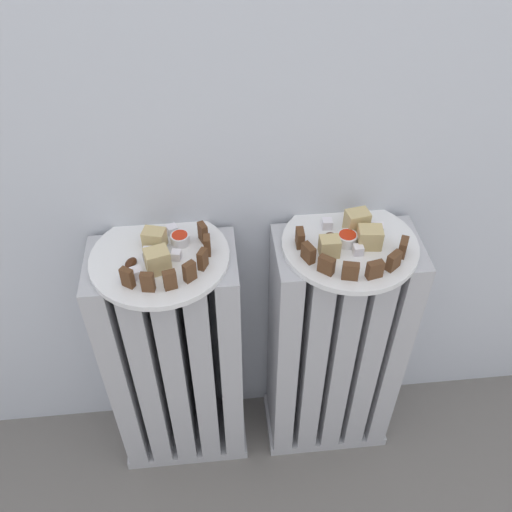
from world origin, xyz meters
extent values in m
cube|color=#B2B2B7|center=(-0.19, 0.28, 0.01)|extent=(0.32, 0.18, 0.03)
cube|color=#B2B2B7|center=(-0.32, 0.28, 0.35)|extent=(0.05, 0.18, 0.65)
cube|color=#B2B2B7|center=(-0.26, 0.28, 0.35)|extent=(0.05, 0.18, 0.65)
cube|color=#B2B2B7|center=(-0.19, 0.28, 0.35)|extent=(0.05, 0.18, 0.65)
cube|color=#B2B2B7|center=(-0.13, 0.28, 0.35)|extent=(0.05, 0.18, 0.65)
cube|color=#B2B2B7|center=(-0.06, 0.28, 0.35)|extent=(0.05, 0.18, 0.65)
cube|color=#B2B2B7|center=(0.19, 0.28, 0.01)|extent=(0.32, 0.18, 0.03)
cube|color=#B2B2B7|center=(0.06, 0.28, 0.35)|extent=(0.05, 0.18, 0.65)
cube|color=#B2B2B7|center=(0.13, 0.28, 0.35)|extent=(0.05, 0.18, 0.65)
cube|color=#B2B2B7|center=(0.19, 0.28, 0.35)|extent=(0.05, 0.18, 0.65)
cube|color=#B2B2B7|center=(0.26, 0.28, 0.35)|extent=(0.05, 0.18, 0.65)
cube|color=#B2B2B7|center=(0.32, 0.28, 0.35)|extent=(0.05, 0.18, 0.65)
cylinder|color=white|center=(-0.19, 0.28, 0.68)|extent=(0.28, 0.28, 0.01)
cylinder|color=white|center=(0.19, 0.28, 0.68)|extent=(0.28, 0.28, 0.01)
cube|color=#56351E|center=(-0.25, 0.20, 0.71)|extent=(0.03, 0.02, 0.04)
cube|color=#56351E|center=(-0.21, 0.19, 0.71)|extent=(0.03, 0.02, 0.04)
cube|color=#56351E|center=(-0.17, 0.19, 0.71)|extent=(0.03, 0.02, 0.04)
cube|color=#56351E|center=(-0.13, 0.21, 0.71)|extent=(0.03, 0.03, 0.04)
cube|color=#56351E|center=(-0.11, 0.24, 0.71)|extent=(0.02, 0.03, 0.04)
cube|color=#56351E|center=(-0.10, 0.28, 0.71)|extent=(0.01, 0.02, 0.04)
cube|color=#56351E|center=(-0.10, 0.32, 0.71)|extent=(0.02, 0.03, 0.04)
cube|color=tan|center=(-0.20, 0.31, 0.71)|extent=(0.05, 0.04, 0.04)
cube|color=tan|center=(-0.19, 0.24, 0.71)|extent=(0.05, 0.05, 0.05)
cube|color=white|center=(-0.21, 0.27, 0.70)|extent=(0.02, 0.02, 0.02)
cube|color=white|center=(-0.17, 0.34, 0.70)|extent=(0.03, 0.03, 0.02)
cube|color=white|center=(-0.23, 0.22, 0.70)|extent=(0.03, 0.03, 0.02)
cube|color=white|center=(-0.16, 0.27, 0.70)|extent=(0.02, 0.02, 0.02)
ellipsoid|color=#3D1E0F|center=(-0.25, 0.26, 0.70)|extent=(0.03, 0.04, 0.01)
ellipsoid|color=#3D1E0F|center=(-0.21, 0.35, 0.70)|extent=(0.02, 0.03, 0.01)
cylinder|color=white|center=(-0.15, 0.31, 0.70)|extent=(0.04, 0.04, 0.02)
cylinder|color=red|center=(-0.15, 0.31, 0.70)|extent=(0.03, 0.03, 0.01)
cube|color=#56351E|center=(0.09, 0.28, 0.71)|extent=(0.02, 0.03, 0.04)
cube|color=#56351E|center=(0.10, 0.24, 0.71)|extent=(0.03, 0.03, 0.04)
cube|color=#56351E|center=(0.13, 0.20, 0.71)|extent=(0.03, 0.03, 0.04)
cube|color=#56351E|center=(0.17, 0.18, 0.71)|extent=(0.03, 0.02, 0.04)
cube|color=#56351E|center=(0.21, 0.18, 0.71)|extent=(0.03, 0.02, 0.04)
cube|color=#56351E|center=(0.26, 0.20, 0.71)|extent=(0.03, 0.03, 0.04)
cube|color=#56351E|center=(0.29, 0.23, 0.71)|extent=(0.03, 0.03, 0.04)
cube|color=tan|center=(0.14, 0.25, 0.71)|extent=(0.04, 0.03, 0.04)
cube|color=tan|center=(0.21, 0.31, 0.71)|extent=(0.05, 0.04, 0.05)
cube|color=tan|center=(0.23, 0.27, 0.71)|extent=(0.05, 0.04, 0.04)
cube|color=white|center=(0.15, 0.33, 0.70)|extent=(0.02, 0.02, 0.02)
cube|color=white|center=(0.25, 0.30, 0.70)|extent=(0.03, 0.03, 0.02)
cube|color=white|center=(0.20, 0.25, 0.70)|extent=(0.02, 0.02, 0.02)
ellipsoid|color=#3D1E0F|center=(0.21, 0.35, 0.70)|extent=(0.02, 0.03, 0.02)
ellipsoid|color=#3D1E0F|center=(0.15, 0.29, 0.70)|extent=(0.03, 0.03, 0.02)
cylinder|color=white|center=(0.18, 0.28, 0.70)|extent=(0.04, 0.04, 0.02)
cylinder|color=red|center=(0.18, 0.28, 0.71)|extent=(0.03, 0.03, 0.01)
cube|color=#B7B7BC|center=(-0.19, 0.25, 0.69)|extent=(0.03, 0.06, 0.00)
cube|color=#B7B7BC|center=(-0.17, 0.29, 0.69)|extent=(0.03, 0.03, 0.00)
camera|label=1|loc=(-0.08, -0.54, 1.43)|focal=38.76mm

